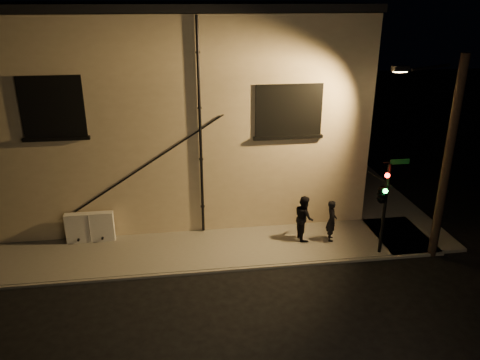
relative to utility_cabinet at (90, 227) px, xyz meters
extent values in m
plane|color=black|center=(6.19, -2.70, -0.72)|extent=(90.00, 90.00, 0.00)
cube|color=slate|center=(3.19, -1.20, -0.66)|extent=(20.00, 3.00, 0.12)
cube|color=slate|center=(12.69, 5.30, -0.66)|extent=(3.00, 16.00, 0.12)
cube|color=beige|center=(3.19, 6.30, 3.53)|extent=(16.00, 12.00, 8.50)
cube|color=black|center=(3.19, 6.30, 7.93)|extent=(16.20, 12.20, 0.30)
cube|color=black|center=(-0.81, 0.28, 4.68)|extent=(2.20, 0.10, 2.20)
cube|color=black|center=(-0.81, 0.29, 4.68)|extent=(1.98, 0.05, 1.98)
cube|color=black|center=(7.79, 0.28, 4.28)|extent=(2.60, 0.10, 2.00)
cube|color=black|center=(7.79, 0.29, 4.28)|extent=(2.38, 0.05, 1.78)
cylinder|color=black|center=(4.39, 0.22, 3.59)|extent=(0.11, 0.11, 8.30)
cylinder|color=black|center=(2.19, 0.25, 2.28)|extent=(5.96, 0.04, 3.75)
cylinder|color=black|center=(2.31, 0.25, 2.34)|extent=(5.96, 0.04, 3.75)
cube|color=white|center=(0.00, 0.00, 0.00)|extent=(1.81, 0.31, 1.19)
imported|color=black|center=(9.29, -1.22, 0.23)|extent=(0.50, 0.66, 1.65)
imported|color=black|center=(8.26, -0.95, 0.30)|extent=(0.72, 0.90, 1.79)
cylinder|color=black|center=(10.81, -2.40, 1.16)|extent=(0.12, 0.12, 3.50)
imported|color=black|center=(10.59, -2.52, 1.90)|extent=(0.71, 2.15, 0.85)
sphere|color=#FF140C|center=(10.61, -2.70, 2.59)|extent=(0.17, 0.17, 0.17)
sphere|color=#14FF3F|center=(10.61, -2.70, 2.00)|extent=(0.17, 0.17, 0.17)
cube|color=#0C4C1E|center=(11.16, -2.40, 2.96)|extent=(0.70, 0.03, 0.18)
cylinder|color=black|center=(12.75, -2.71, 2.97)|extent=(0.31, 0.31, 7.37)
cylinder|color=black|center=(11.95, -2.16, 6.14)|extent=(1.87, 1.02, 0.10)
cube|color=black|center=(11.15, -1.61, 6.04)|extent=(0.55, 0.28, 0.18)
cube|color=#FFC672|center=(11.15, -1.61, 5.94)|extent=(0.42, 0.20, 0.04)
camera|label=1|loc=(3.46, -16.84, 8.31)|focal=35.00mm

